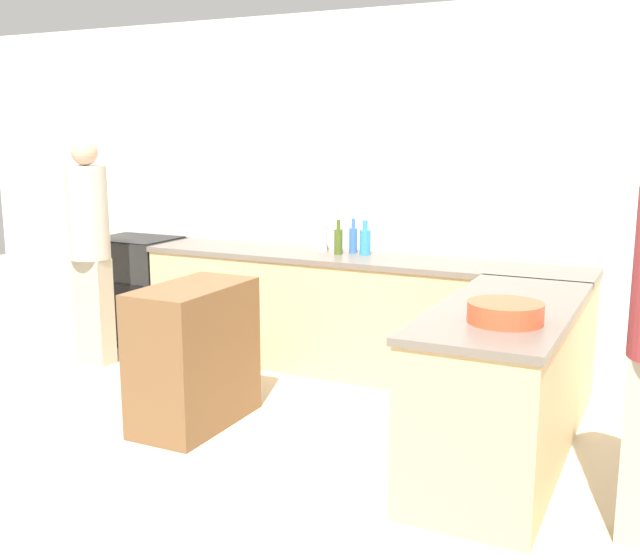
% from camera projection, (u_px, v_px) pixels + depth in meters
% --- Properties ---
extents(ground_plane, '(14.00, 14.00, 0.00)m').
position_uv_depth(ground_plane, '(200.00, 481.00, 3.92)').
color(ground_plane, beige).
extents(wall_back, '(8.00, 0.06, 2.70)m').
position_uv_depth(wall_back, '(373.00, 192.00, 5.75)').
color(wall_back, white).
rests_on(wall_back, ground_plane).
extents(counter_back, '(3.41, 0.62, 0.90)m').
position_uv_depth(counter_back, '(356.00, 315.00, 5.64)').
color(counter_back, '#D6B27A').
rests_on(counter_back, ground_plane).
extents(counter_peninsula, '(0.69, 1.73, 0.90)m').
position_uv_depth(counter_peninsula, '(502.00, 386.00, 4.04)').
color(counter_peninsula, '#D6B27A').
rests_on(counter_peninsula, ground_plane).
extents(range_oven, '(0.73, 0.60, 0.91)m').
position_uv_depth(range_oven, '(137.00, 289.00, 6.53)').
color(range_oven, black).
rests_on(range_oven, ground_plane).
extents(island_table, '(0.46, 0.84, 0.88)m').
position_uv_depth(island_table, '(194.00, 355.00, 4.63)').
color(island_table, brown).
rests_on(island_table, ground_plane).
extents(mixing_bowl, '(0.36, 0.36, 0.10)m').
position_uv_depth(mixing_bowl, '(505.00, 313.00, 3.60)').
color(mixing_bowl, '#DB512D').
rests_on(mixing_bowl, counter_peninsula).
extents(olive_oil_bottle, '(0.06, 0.06, 0.26)m').
position_uv_depth(olive_oil_bottle, '(338.00, 241.00, 5.63)').
color(olive_oil_bottle, '#475B1E').
rests_on(olive_oil_bottle, counter_back).
extents(dish_soap_bottle, '(0.08, 0.08, 0.26)m').
position_uv_depth(dish_soap_bottle, '(365.00, 241.00, 5.60)').
color(dish_soap_bottle, '#338CBF').
rests_on(dish_soap_bottle, counter_back).
extents(vinegar_bottle_clear, '(0.07, 0.07, 0.31)m').
position_uv_depth(vinegar_bottle_clear, '(323.00, 236.00, 5.75)').
color(vinegar_bottle_clear, silver).
rests_on(vinegar_bottle_clear, counter_back).
extents(water_bottle_blue, '(0.06, 0.06, 0.27)m').
position_uv_depth(water_bottle_blue, '(353.00, 239.00, 5.69)').
color(water_bottle_blue, '#386BB7').
rests_on(water_bottle_blue, counter_back).
extents(person_by_range, '(0.31, 0.31, 1.75)m').
position_uv_depth(person_by_range, '(90.00, 243.00, 5.76)').
color(person_by_range, '#ADA38E').
rests_on(person_by_range, ground_plane).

